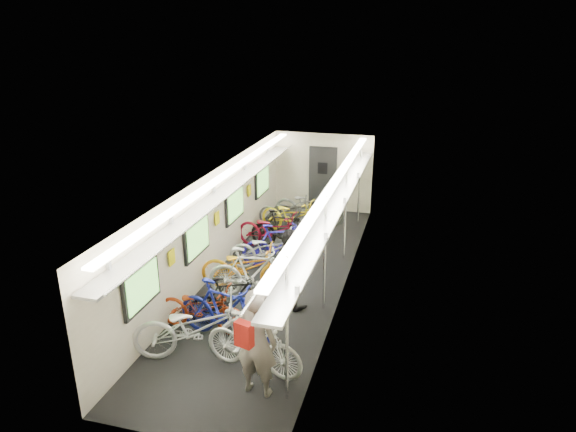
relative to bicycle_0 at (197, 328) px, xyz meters
The scene contains 18 objects.
train_car_shell 4.02m from the bicycle_0, 88.00° to the left, with size 10.00×10.00×10.00m.
bicycle_0 is the anchor object (origin of this frame).
bicycle_1 0.64m from the bicycle_0, 67.57° to the left, with size 0.55×1.93×1.16m, color navy.
bicycle_2 0.84m from the bicycle_0, 109.44° to the left, with size 0.62×1.77×0.93m, color maroon.
bicycle_3 1.20m from the bicycle_0, 82.34° to the left, with size 0.46×1.63×0.98m, color black.
bicycle_4 2.53m from the bicycle_0, 90.88° to the left, with size 0.69×1.96×1.03m, color orange.
bicycle_5 2.21m from the bicycle_0, 83.95° to the left, with size 0.53×1.89×1.14m, color white.
bicycle_6 3.60m from the bicycle_0, 87.62° to the left, with size 0.65×1.86×0.98m, color #B6B6BB.
bicycle_7 3.90m from the bicycle_0, 85.42° to the left, with size 0.49×1.75×1.05m, color #231BA6.
bicycle_8 4.69m from the bicycle_0, 91.21° to the left, with size 0.69×1.97×1.03m, color maroon.
bicycle_9 4.81m from the bicycle_0, 88.00° to the left, with size 0.50×1.76×1.06m, color black.
bicycle_10 5.88m from the bicycle_0, 89.00° to the left, with size 0.68×1.94×1.02m, color yellow.
bicycle_11 1.06m from the bicycle_0, ahead, with size 0.49×1.75×1.05m, color white.
bicycle_12 6.39m from the bicycle_0, 91.05° to the left, with size 0.61×1.75×0.92m, color slate.
bicycle_14 6.80m from the bicycle_0, 86.79° to the left, with size 0.72×2.07×1.09m, color #5D5F62.
passenger_near 1.43m from the bicycle_0, 25.59° to the right, with size 0.65×0.43×1.79m, color gray.
passenger_mid 2.40m from the bicycle_0, 63.94° to the left, with size 0.80×0.63×1.65m, color black.
backpack 1.73m from the bicycle_0, 39.48° to the right, with size 0.26×0.14×0.38m, color #A01510.
Camera 1 is at (2.94, -9.98, 5.31)m, focal length 32.00 mm.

